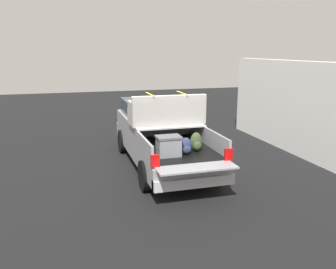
# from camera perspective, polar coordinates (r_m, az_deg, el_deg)

# --- Properties ---
(ground_plane) EXTENTS (40.00, 40.00, 0.00)m
(ground_plane) POSITION_cam_1_polar(r_m,az_deg,el_deg) (10.74, -0.90, -5.00)
(ground_plane) COLOR black
(pickup_truck) EXTENTS (6.05, 2.06, 2.23)m
(pickup_truck) POSITION_cam_1_polar(r_m,az_deg,el_deg) (10.81, -1.41, 0.31)
(pickup_truck) COLOR gray
(pickup_truck) RESTS_ON ground_plane
(building_facade) EXTENTS (8.31, 0.36, 3.05)m
(building_facade) POSITION_cam_1_polar(r_m,az_deg,el_deg) (12.33, 20.71, 3.85)
(building_facade) COLOR white
(building_facade) RESTS_ON ground_plane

